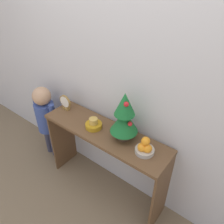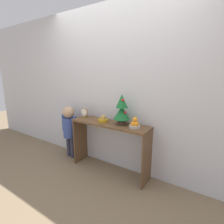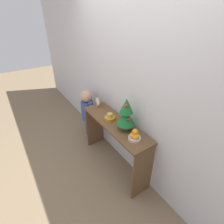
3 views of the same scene
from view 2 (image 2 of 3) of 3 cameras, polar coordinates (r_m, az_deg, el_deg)
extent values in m
plane|color=#7A664C|center=(2.79, -2.86, -20.01)|extent=(12.00, 12.00, 0.00)
cube|color=silver|center=(2.67, 1.80, 7.24)|extent=(7.00, 0.05, 2.50)
cube|color=brown|center=(2.59, -0.80, -3.87)|extent=(1.23, 0.34, 0.03)
cube|color=brown|center=(3.08, -10.24, -8.71)|extent=(0.02, 0.31, 0.78)
cube|color=brown|center=(2.46, 11.33, -14.48)|extent=(0.02, 0.31, 0.78)
cylinder|color=#4C3828|center=(2.51, 3.15, -3.48)|extent=(0.11, 0.11, 0.05)
cylinder|color=brown|center=(2.50, 3.17, -2.49)|extent=(0.02, 0.02, 0.04)
cone|color=#19662D|center=(2.47, 3.20, -0.19)|extent=(0.23, 0.23, 0.19)
cone|color=#19662D|center=(2.44, 3.25, 3.62)|extent=(0.17, 0.17, 0.19)
sphere|color=gold|center=(2.52, 3.07, 1.89)|extent=(0.06, 0.06, 0.06)
sphere|color=red|center=(2.40, 3.55, 3.94)|extent=(0.04, 0.04, 0.04)
sphere|color=red|center=(2.43, 4.36, -0.12)|extent=(0.04, 0.04, 0.04)
cylinder|color=#B7B2A8|center=(2.37, 7.44, -4.71)|extent=(0.15, 0.15, 0.04)
sphere|color=orange|center=(2.35, 7.93, -3.89)|extent=(0.07, 0.07, 0.07)
sphere|color=orange|center=(2.39, 7.42, -3.62)|extent=(0.07, 0.07, 0.07)
sphere|color=orange|center=(2.35, 6.93, -3.83)|extent=(0.07, 0.07, 0.07)
sphere|color=orange|center=(2.35, 7.50, -2.44)|extent=(0.07, 0.07, 0.07)
cylinder|color=#B78419|center=(2.63, -2.93, -2.82)|extent=(0.15, 0.15, 0.04)
cylinder|color=gold|center=(2.61, -2.94, -1.80)|extent=(0.08, 0.08, 0.05)
cube|color=olive|center=(2.93, -8.94, -1.54)|extent=(0.08, 0.04, 0.02)
cylinder|color=olive|center=(2.91, -8.99, -0.03)|extent=(0.14, 0.02, 0.14)
cylinder|color=white|center=(2.90, -9.13, -0.06)|extent=(0.12, 0.00, 0.12)
cylinder|color=#38384C|center=(3.36, -13.97, -10.70)|extent=(0.08, 0.08, 0.38)
cylinder|color=#38384C|center=(3.29, -12.78, -11.14)|extent=(0.08, 0.08, 0.38)
cylinder|color=#384C93|center=(3.19, -13.72, -4.90)|extent=(0.22, 0.22, 0.35)
sphere|color=tan|center=(3.12, -13.99, -0.11)|extent=(0.20, 0.20, 0.20)
cylinder|color=#384C93|center=(3.28, -15.47, -3.29)|extent=(0.06, 0.06, 0.29)
cylinder|color=#384C93|center=(3.07, -12.00, -4.15)|extent=(0.06, 0.06, 0.29)
camera|label=1|loc=(1.13, 9.38, 39.01)|focal=35.00mm
camera|label=3|loc=(1.13, 53.49, 40.81)|focal=28.00mm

